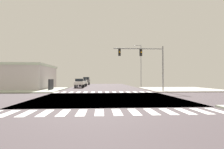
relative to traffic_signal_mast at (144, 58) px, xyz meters
name	(u,v)px	position (x,y,z in m)	size (l,w,h in m)	color
ground	(107,98)	(-5.52, -7.32, -4.93)	(90.00, 90.00, 0.05)	#473D41
sidewalk_corner_ne	(180,89)	(7.48, 4.68, -4.83)	(12.00, 12.00, 0.14)	#B2ADA3
sidewalk_corner_nw	(25,90)	(-18.52, 4.68, -4.83)	(12.00, 12.00, 0.14)	#ABB4A0
crosswalk_near	(108,112)	(-5.77, -14.62, -4.90)	(13.50, 2.00, 0.01)	white
crosswalk_far	(104,92)	(-5.77, -0.02, -4.90)	(13.50, 2.00, 0.01)	white
traffic_signal_mast	(144,58)	(0.00, 0.00, 0.00)	(7.28, 0.55, 6.60)	gray
street_lamp	(140,62)	(2.63, 13.79, 0.62)	(1.78, 0.32, 9.42)	gray
bank_building	(5,77)	(-23.41, 8.17, -2.68)	(17.35, 10.73, 4.43)	beige
sedan_nearside_1	(83,82)	(-10.52, 18.96, -3.79)	(1.80, 4.30, 1.88)	black
suv_farside_1	(86,80)	(-10.52, 29.72, -3.51)	(1.96, 4.60, 2.34)	black
sedan_crossing_2	(80,82)	(-10.52, 11.96, -3.79)	(1.80, 4.30, 1.88)	black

